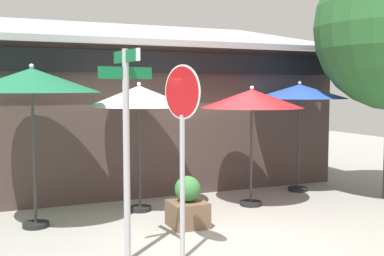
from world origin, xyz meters
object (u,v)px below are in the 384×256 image
at_px(stop_sign, 182,126).
at_px(patio_umbrella_crimson_right, 252,100).
at_px(patio_umbrella_forest_green_left, 32,82).
at_px(patio_umbrella_royal_blue_far_right, 300,93).
at_px(patio_umbrella_ivory_center, 139,97).
at_px(sidewalk_planter, 188,205).
at_px(street_sign_post, 126,134).

bearing_deg(stop_sign, patio_umbrella_crimson_right, 43.58).
bearing_deg(patio_umbrella_crimson_right, patio_umbrella_forest_green_left, 178.42).
relative_size(patio_umbrella_crimson_right, patio_umbrella_royal_blue_far_right, 0.96).
height_order(patio_umbrella_forest_green_left, patio_umbrella_royal_blue_far_right, patio_umbrella_forest_green_left).
height_order(stop_sign, patio_umbrella_crimson_right, stop_sign).
distance_m(patio_umbrella_ivory_center, sidewalk_planter, 2.30).
height_order(street_sign_post, stop_sign, street_sign_post).
bearing_deg(street_sign_post, stop_sign, -19.04).
bearing_deg(street_sign_post, patio_umbrella_forest_green_left, 115.03).
relative_size(patio_umbrella_forest_green_left, sidewalk_planter, 3.16).
bearing_deg(patio_umbrella_crimson_right, patio_umbrella_royal_blue_far_right, 24.66).
height_order(patio_umbrella_crimson_right, patio_umbrella_royal_blue_far_right, patio_umbrella_royal_blue_far_right).
height_order(patio_umbrella_royal_blue_far_right, sidewalk_planter, patio_umbrella_royal_blue_far_right).
xyz_separation_m(stop_sign, patio_umbrella_crimson_right, (2.42, 2.30, 0.28)).
distance_m(patio_umbrella_forest_green_left, patio_umbrella_royal_blue_far_right, 5.88).
distance_m(street_sign_post, patio_umbrella_ivory_center, 2.73).
height_order(street_sign_post, patio_umbrella_forest_green_left, street_sign_post).
height_order(patio_umbrella_forest_green_left, patio_umbrella_ivory_center, patio_umbrella_forest_green_left).
bearing_deg(patio_umbrella_crimson_right, patio_umbrella_ivory_center, 167.79).
distance_m(stop_sign, sidewalk_planter, 2.17).
relative_size(patio_umbrella_crimson_right, sidewalk_planter, 2.75).
distance_m(patio_umbrella_forest_green_left, sidewalk_planter, 3.34).
height_order(patio_umbrella_ivory_center, patio_umbrella_royal_blue_far_right, patio_umbrella_royal_blue_far_right).
bearing_deg(patio_umbrella_crimson_right, stop_sign, -136.42).
xyz_separation_m(patio_umbrella_forest_green_left, patio_umbrella_crimson_right, (4.14, -0.11, -0.34)).
xyz_separation_m(stop_sign, patio_umbrella_forest_green_left, (-1.72, 2.41, 0.62)).
bearing_deg(patio_umbrella_royal_blue_far_right, street_sign_post, -149.57).
height_order(street_sign_post, patio_umbrella_crimson_right, street_sign_post).
bearing_deg(patio_umbrella_ivory_center, stop_sign, -94.79).
bearing_deg(patio_umbrella_forest_green_left, patio_umbrella_royal_blue_far_right, 6.50).
xyz_separation_m(street_sign_post, patio_umbrella_crimson_right, (3.13, 2.06, 0.39)).
xyz_separation_m(street_sign_post, patio_umbrella_ivory_center, (0.94, 2.53, 0.44)).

